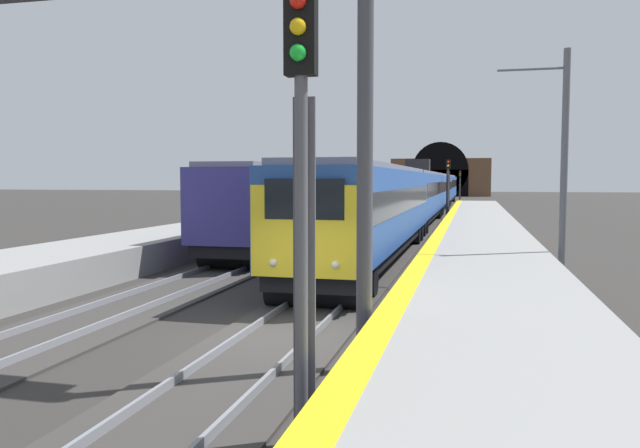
# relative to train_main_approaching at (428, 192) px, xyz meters

# --- Properties ---
(ground_plane) EXTENTS (320.00, 320.00, 0.00)m
(ground_plane) POSITION_rel_train_main_approaching_xyz_m (-43.75, -0.00, -2.24)
(ground_plane) COLOR #302D2B
(platform_right) EXTENTS (112.00, 4.01, 1.07)m
(platform_right) POSITION_rel_train_main_approaching_xyz_m (-43.75, -4.29, -1.71)
(platform_right) COLOR gray
(platform_right) RESTS_ON ground_plane
(platform_right_edge_strip) EXTENTS (112.00, 0.50, 0.01)m
(platform_right_edge_strip) POSITION_rel_train_main_approaching_xyz_m (-43.75, -2.53, -1.17)
(platform_right_edge_strip) COLOR yellow
(platform_right_edge_strip) RESTS_ON platform_right
(track_main_line) EXTENTS (160.00, 2.84, 0.21)m
(track_main_line) POSITION_rel_train_main_approaching_xyz_m (-43.75, -0.00, -2.20)
(track_main_line) COLOR #383533
(track_main_line) RESTS_ON ground_plane
(track_adjacent_line) EXTENTS (160.00, 3.00, 0.21)m
(track_adjacent_line) POSITION_rel_train_main_approaching_xyz_m (-43.75, 4.80, -2.20)
(track_adjacent_line) COLOR #383533
(track_adjacent_line) RESTS_ON ground_plane
(train_main_approaching) EXTENTS (83.25, 2.91, 4.80)m
(train_main_approaching) POSITION_rel_train_main_approaching_xyz_m (0.00, 0.00, 0.00)
(train_main_approaching) COLOR #264C99
(train_main_approaching) RESTS_ON ground_plane
(train_adjacent_platform) EXTENTS (40.35, 3.07, 4.89)m
(train_adjacent_platform) POSITION_rel_train_main_approaching_xyz_m (-15.77, 4.80, 0.06)
(train_adjacent_platform) COLOR navy
(train_adjacent_platform) RESTS_ON ground_plane
(railway_signal_near) EXTENTS (0.39, 0.38, 5.64)m
(railway_signal_near) POSITION_rel_train_main_approaching_xyz_m (-48.78, -1.88, 1.15)
(railway_signal_near) COLOR #4C4C54
(railway_signal_near) RESTS_ON ground_plane
(railway_signal_mid) EXTENTS (0.39, 0.38, 4.99)m
(railway_signal_mid) POSITION_rel_train_main_approaching_xyz_m (-3.22, -1.88, 0.69)
(railway_signal_mid) COLOR #38383D
(railway_signal_mid) RESTS_ON ground_plane
(railway_signal_far) EXTENTS (0.39, 0.38, 4.73)m
(railway_signal_far) POSITION_rel_train_main_approaching_xyz_m (46.13, -1.88, 0.65)
(railway_signal_far) COLOR #38383D
(railway_signal_far) RESTS_ON ground_plane
(overhead_signal_gantry) EXTENTS (0.70, 9.25, 7.75)m
(overhead_signal_gantry) POSITION_rel_train_main_approaching_xyz_m (-45.41, 2.40, 3.61)
(overhead_signal_gantry) COLOR #3F3F47
(overhead_signal_gantry) RESTS_ON ground_plane
(tunnel_portal) EXTENTS (2.51, 19.38, 10.85)m
(tunnel_portal) POSITION_rel_train_main_approaching_xyz_m (69.17, 2.40, 1.51)
(tunnel_portal) COLOR brown
(tunnel_portal) RESTS_ON ground_plane
(catenary_mast_near) EXTENTS (0.22, 2.21, 7.43)m
(catenary_mast_near) POSITION_rel_train_main_approaching_xyz_m (-35.10, -6.65, 1.59)
(catenary_mast_near) COLOR #595B60
(catenary_mast_near) RESTS_ON ground_plane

